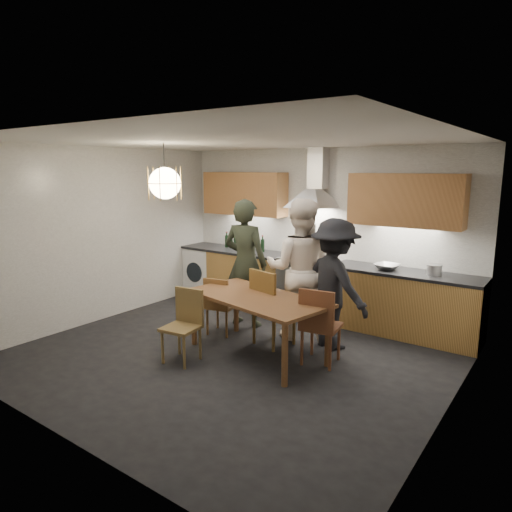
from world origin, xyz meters
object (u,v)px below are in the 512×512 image
Objects in this scene: chair_back_left at (219,302)px; person_right at (334,284)px; person_mid at (299,269)px; chair_front at (185,320)px; wine_bottles at (244,242)px; mixing_bowl at (387,267)px; person_left at (245,263)px; stock_pot at (434,270)px; dining_table at (257,303)px.

person_right reaches higher than chair_back_left.
person_mid reaches higher than chair_back_left.
chair_front is 2.72m from wine_bottles.
chair_front is 2.60× the size of mixing_bowl.
person_right reaches higher than chair_front.
wine_bottles is at bearing -58.21° from person_left.
chair_front is at bearing 70.10° from person_right.
person_right reaches higher than wine_bottles.
person_left is at bearing 21.21° from person_right.
person_left is 1.44m from person_right.
chair_front is at bearing 90.43° from person_left.
stock_pot is (2.40, 0.95, 0.04)m from person_left.
person_mid is at bearing 94.07° from dining_table.
chair_back_left is 0.90m from chair_front.
wine_bottles is (-3.21, 0.09, 0.07)m from stock_pot.
wine_bottles reaches higher than chair_back_left.
person_mid is 1.26m from mixing_bowl.
person_left reaches higher than mixing_bowl.
chair_front is at bearing 91.03° from chair_back_left.
person_mid is (0.89, 0.03, 0.02)m from person_left.
chair_back_left is at bearing 173.48° from dining_table.
person_right reaches higher than mixing_bowl.
wine_bottles is (-0.98, 2.48, 0.54)m from chair_front.
mixing_bowl is at bearing -158.68° from person_left.
person_left is (-0.16, 1.43, 0.43)m from chair_front.
wine_bottles is at bearing -54.95° from person_mid.
person_left is at bearing 89.15° from chair_front.
person_right is 1.01m from mixing_bowl.
stock_pot is at bearing 3.22° from mixing_bowl.
person_right is at bearing 61.40° from dining_table.
chair_back_left is 2.91m from stock_pot.
chair_back_left is (-0.83, 0.26, -0.20)m from dining_table.
stock_pot is 3.21m from wine_bottles.
chair_back_left is 1.20m from person_mid.
person_left is 2.20× the size of wine_bottles.
person_left is 1.33m from wine_bottles.
mixing_bowl is at bearing 48.20° from chair_front.
mixing_bowl is 0.39× the size of wine_bottles.
chair_back_left is 0.94× the size of chair_front.
chair_back_left is 1.87m from wine_bottles.
stock_pot is at bearing 58.66° from dining_table.
mixing_bowl is 2.59m from wine_bottles.
person_left reaches higher than stock_pot.
person_left is at bearing -52.17° from wine_bottles.
mixing_bowl is (1.82, 1.48, 0.47)m from chair_back_left.
person_right is 1.38m from stock_pot.
stock_pot is (0.62, 0.04, 0.03)m from mixing_bowl.
dining_table is 1.15× the size of person_right.
wine_bottles reaches higher than chair_front.
wine_bottles is (-1.70, 1.02, 0.09)m from person_mid.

